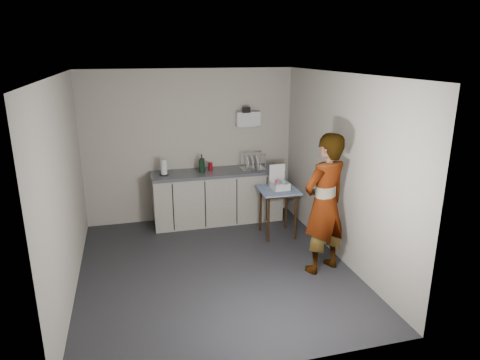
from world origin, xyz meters
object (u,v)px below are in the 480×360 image
object	(u,v)px
side_table	(278,195)
dark_bottle	(202,165)
soap_bottle	(202,163)
standing_man	(325,204)
dish_rack	(252,165)
kitchen_counter	(218,198)
soda_can	(211,167)
paper_towel	(164,168)
bakery_box	(280,184)

from	to	relation	value
side_table	dark_bottle	bearing A→B (deg)	144.35
soap_bottle	dark_bottle	world-z (taller)	soap_bottle
standing_man	dish_rack	size ratio (longest dim) A/B	4.56
kitchen_counter	standing_man	world-z (taller)	standing_man
soda_can	paper_towel	world-z (taller)	paper_towel
side_table	soda_can	world-z (taller)	soda_can
soda_can	paper_towel	size ratio (longest dim) A/B	0.53
side_table	paper_towel	distance (m)	1.92
standing_man	bakery_box	size ratio (longest dim) A/B	5.16
dark_bottle	dish_rack	distance (m)	0.87
side_table	dark_bottle	size ratio (longest dim) A/B	3.21
soda_can	dish_rack	world-z (taller)	dish_rack
bakery_box	soap_bottle	bearing A→B (deg)	142.10
soap_bottle	dish_rack	size ratio (longest dim) A/B	0.73
soap_bottle	paper_towel	size ratio (longest dim) A/B	1.15
kitchen_counter	soda_can	bearing A→B (deg)	151.37
paper_towel	bakery_box	world-z (taller)	paper_towel
soap_bottle	dish_rack	world-z (taller)	soap_bottle
soap_bottle	paper_towel	distance (m)	0.63
standing_man	dish_rack	distance (m)	2.07
side_table	bakery_box	bearing A→B (deg)	47.18
dark_bottle	paper_towel	world-z (taller)	paper_towel
side_table	paper_towel	size ratio (longest dim) A/B	2.94
side_table	dish_rack	bearing A→B (deg)	105.53
paper_towel	dish_rack	distance (m)	1.51
dish_rack	side_table	bearing A→B (deg)	-76.31
soap_bottle	dark_bottle	bearing A→B (deg)	-63.82
dark_bottle	soda_can	bearing A→B (deg)	26.82
soda_can	bakery_box	size ratio (longest dim) A/B	0.38
kitchen_counter	dark_bottle	world-z (taller)	dark_bottle
paper_towel	dish_rack	xyz separation A→B (m)	(1.51, -0.02, -0.06)
side_table	soap_bottle	xyz separation A→B (m)	(-1.07, 0.83, 0.38)
standing_man	dark_bottle	bearing A→B (deg)	-79.58
kitchen_counter	side_table	distance (m)	1.19
kitchen_counter	bakery_box	world-z (taller)	bakery_box
paper_towel	dish_rack	world-z (taller)	dish_rack
standing_man	dark_bottle	distance (m)	2.40
kitchen_counter	side_table	world-z (taller)	kitchen_counter
soda_can	bakery_box	bearing A→B (deg)	-42.45
bakery_box	dark_bottle	bearing A→B (deg)	142.44
side_table	soap_bottle	size ratio (longest dim) A/B	2.57
side_table	dish_rack	size ratio (longest dim) A/B	1.87
kitchen_counter	soap_bottle	world-z (taller)	soap_bottle
dark_bottle	dish_rack	bearing A→B (deg)	-0.78
dish_rack	dark_bottle	bearing A→B (deg)	179.22
side_table	dark_bottle	distance (m)	1.39
soda_can	dish_rack	bearing A→B (deg)	-7.12
kitchen_counter	paper_towel	world-z (taller)	paper_towel
kitchen_counter	side_table	size ratio (longest dim) A/B	2.88
soda_can	dark_bottle	world-z (taller)	dark_bottle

